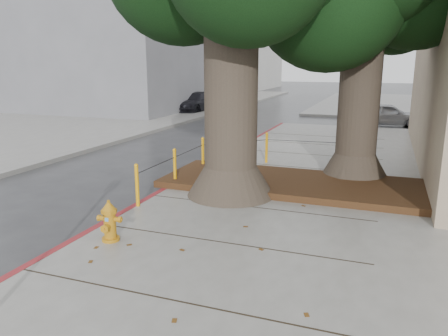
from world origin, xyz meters
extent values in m
plane|color=#28282B|center=(0.00, 0.00, 0.00)|extent=(140.00, 140.00, 0.00)
cube|color=slate|center=(6.00, 30.00, 0.07)|extent=(16.00, 20.00, 0.15)
cube|color=slate|center=(-14.00, 10.00, 0.07)|extent=(14.00, 60.00, 0.15)
cube|color=maroon|center=(-2.00, 2.50, 0.07)|extent=(0.14, 26.00, 0.16)
cube|color=black|center=(0.90, 3.90, 0.23)|extent=(6.40, 2.60, 0.16)
cube|color=slate|center=(-15.00, 22.00, 6.00)|extent=(12.00, 16.00, 12.00)
cube|color=silver|center=(-17.00, 45.00, 7.50)|extent=(12.00, 18.00, 15.00)
cone|color=#4C3F33|center=(-0.30, 2.70, 0.50)|extent=(2.04, 2.04, 0.70)
cylinder|color=#4C3F33|center=(-0.30, 2.70, 2.53)|extent=(1.20, 1.20, 4.22)
cone|color=#4C3F33|center=(2.30, 5.20, 0.50)|extent=(1.77, 1.77, 0.70)
cylinder|color=#4C3F33|center=(2.30, 5.20, 2.32)|extent=(1.04, 1.04, 3.84)
cylinder|color=#F9A70D|center=(-1.90, 1.20, 0.60)|extent=(0.08, 0.08, 0.90)
sphere|color=#F9A70D|center=(-1.90, 1.20, 1.05)|extent=(0.09, 0.09, 0.09)
cylinder|color=#F9A70D|center=(-1.90, 3.00, 0.60)|extent=(0.08, 0.08, 0.90)
sphere|color=#F9A70D|center=(-1.90, 3.00, 1.05)|extent=(0.09, 0.09, 0.09)
cylinder|color=#F9A70D|center=(-1.90, 4.80, 0.60)|extent=(0.08, 0.08, 0.90)
sphere|color=#F9A70D|center=(-1.90, 4.80, 1.05)|extent=(0.09, 0.09, 0.09)
cylinder|color=#F9A70D|center=(-0.40, 6.30, 0.60)|extent=(0.08, 0.08, 0.90)
sphere|color=#F9A70D|center=(-0.40, 6.30, 1.05)|extent=(0.09, 0.09, 0.09)
cylinder|color=#F9A70D|center=(1.80, 6.50, 0.60)|extent=(0.08, 0.08, 0.90)
sphere|color=#F9A70D|center=(1.80, 6.50, 1.05)|extent=(0.09, 0.09, 0.09)
cylinder|color=black|center=(-1.90, 2.10, 0.87)|extent=(0.02, 1.80, 0.02)
cylinder|color=black|center=(-1.90, 3.90, 0.87)|extent=(0.02, 1.80, 0.02)
cylinder|color=black|center=(-1.15, 5.55, 0.87)|extent=(1.51, 1.51, 0.02)
cylinder|color=black|center=(0.70, 6.40, 0.87)|extent=(2.20, 0.22, 0.02)
cylinder|color=orange|center=(-1.35, -0.60, 0.18)|extent=(0.35, 0.35, 0.06)
cylinder|color=orange|center=(-1.35, -0.60, 0.44)|extent=(0.24, 0.24, 0.48)
cylinder|color=orange|center=(-1.35, -0.60, 0.68)|extent=(0.31, 0.31, 0.07)
cone|color=orange|center=(-1.35, -0.60, 0.78)|extent=(0.29, 0.29, 0.13)
cylinder|color=orange|center=(-1.35, -0.60, 0.86)|extent=(0.06, 0.06, 0.05)
cylinder|color=orange|center=(-1.48, -0.62, 0.55)|extent=(0.14, 0.10, 0.09)
cylinder|color=orange|center=(-1.23, -0.58, 0.55)|extent=(0.14, 0.10, 0.09)
cylinder|color=orange|center=(-1.34, -0.72, 0.44)|extent=(0.14, 0.15, 0.12)
cube|color=#5999D8|center=(-1.34, -0.71, 0.57)|extent=(0.07, 0.01, 0.07)
imported|color=#ABACB1|center=(3.04, 17.34, 0.59)|extent=(3.62, 1.83, 1.18)
imported|color=black|center=(-8.82, 19.92, 0.65)|extent=(2.20, 4.59, 1.29)
camera|label=1|loc=(2.98, -6.58, 3.17)|focal=35.00mm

